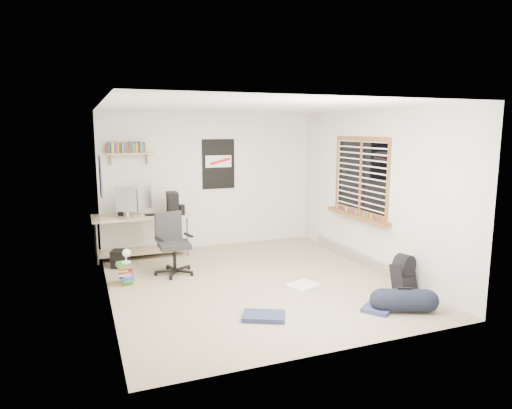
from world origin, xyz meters
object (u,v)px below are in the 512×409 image
object	(u,v)px
duffel_bag	(404,301)
book_stack	(125,274)
backpack	(403,278)
desk	(141,236)
office_chair	(174,243)

from	to	relation	value
duffel_bag	book_stack	xyz separation A→B (m)	(-3.06, 2.24, 0.01)
backpack	desk	bearing A→B (deg)	117.78
desk	duffel_bag	world-z (taller)	desk
backpack	book_stack	world-z (taller)	backpack
office_chair	duffel_bag	size ratio (longest dim) A/B	1.70
duffel_bag	desk	bearing A→B (deg)	149.74
duffel_bag	backpack	bearing A→B (deg)	75.84
desk	book_stack	size ratio (longest dim) A/B	3.72
backpack	book_stack	size ratio (longest dim) A/B	0.96
desk	book_stack	xyz separation A→B (m)	(-0.42, -1.44, -0.21)
office_chair	duffel_bag	xyz separation A→B (m)	(2.30, -2.47, -0.35)
backpack	office_chair	bearing A→B (deg)	128.33
backpack	duffel_bag	size ratio (longest dim) A/B	0.75
desk	book_stack	distance (m)	1.51
desk	backpack	world-z (taller)	desk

